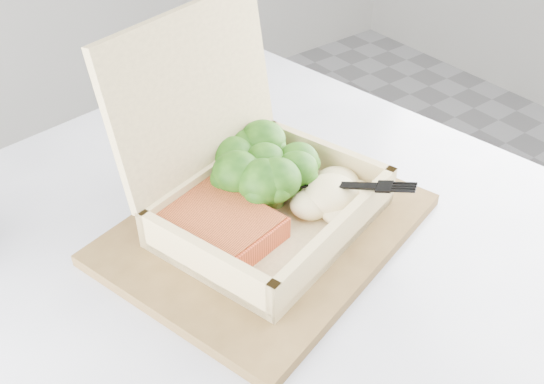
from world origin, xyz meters
TOP-DOWN VIEW (x-y plane):
  - cafe_table at (0.19, 0.45)m, footprint 0.86×0.86m
  - serving_tray at (0.24, 0.48)m, footprint 0.37×0.33m
  - takeout_container at (0.23, 0.51)m, footprint 0.27×0.25m
  - salmon_fillet at (0.18, 0.49)m, footprint 0.11×0.13m
  - broccoli_pile at (0.27, 0.52)m, footprint 0.13×0.13m
  - mashed_potatoes at (0.30, 0.45)m, footprint 0.10×0.08m
  - plastic_fork at (0.29, 0.46)m, footprint 0.09×0.12m
  - receipt at (0.25, 0.66)m, footprint 0.07×0.13m

SIDE VIEW (x-z plane):
  - cafe_table at x=0.19m, z-range 0.17..0.89m
  - receipt at x=0.25m, z-range 0.72..0.72m
  - serving_tray at x=0.24m, z-range 0.72..0.73m
  - salmon_fillet at x=0.18m, z-range 0.74..0.76m
  - mashed_potatoes at x=0.30m, z-range 0.74..0.77m
  - broccoli_pile at x=0.27m, z-range 0.74..0.79m
  - plastic_fork at x=0.29m, z-range 0.76..0.78m
  - takeout_container at x=0.23m, z-range 0.68..0.88m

